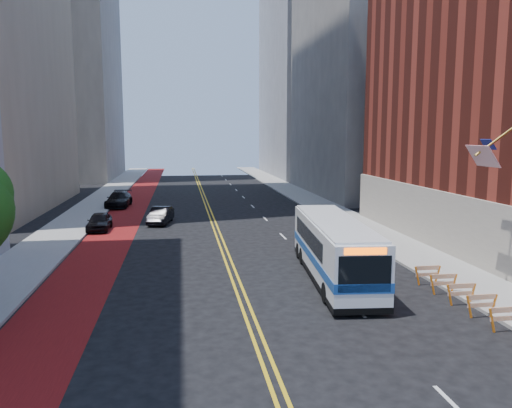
{
  "coord_description": "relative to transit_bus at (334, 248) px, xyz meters",
  "views": [
    {
      "loc": [
        -2.75,
        -14.24,
        7.63
      ],
      "look_at": [
        0.61,
        8.0,
        4.49
      ],
      "focal_mm": 35.0,
      "sensor_mm": 36.0,
      "label": 1
    }
  ],
  "objects": [
    {
      "name": "car_c",
      "position": [
        -14.47,
        29.06,
        -0.87
      ],
      "size": [
        2.59,
        5.66,
        1.61
      ],
      "primitive_type": "imported",
      "rotation": [
        0.0,
        0.0,
        -0.06
      ],
      "color": "black",
      "rests_on": "ground"
    },
    {
      "name": "lane_dashes",
      "position": [
        -0.37,
        27.34,
        -1.67
      ],
      "size": [
        0.14,
        98.2,
        0.01
      ],
      "color": "silver",
      "rests_on": "ground"
    },
    {
      "name": "center_line_outer",
      "position": [
        -4.99,
        19.34,
        -1.67
      ],
      "size": [
        0.14,
        140.0,
        0.01
      ],
      "primitive_type": "cube",
      "color": "gold",
      "rests_on": "ground"
    },
    {
      "name": "ground",
      "position": [
        -5.17,
        -10.66,
        -1.67
      ],
      "size": [
        160.0,
        160.0,
        0.0
      ],
      "primitive_type": "plane",
      "color": "black",
      "rests_on": "ground"
    },
    {
      "name": "midrise_right_far",
      "position": [
        18.83,
        67.34,
        25.83
      ],
      "size": [
        20.0,
        28.0,
        55.0
      ],
      "primitive_type": "cube",
      "color": "gray",
      "rests_on": "ground"
    },
    {
      "name": "sidewalk_left",
      "position": [
        -17.17,
        19.34,
        -1.6
      ],
      "size": [
        4.0,
        140.0,
        0.15
      ],
      "primitive_type": "cube",
      "color": "gray",
      "rests_on": "ground"
    },
    {
      "name": "bus_lane_paint",
      "position": [
        -13.27,
        19.34,
        -1.67
      ],
      "size": [
        3.6,
        140.0,
        0.01
      ],
      "primitive_type": "cube",
      "color": "#620E0E",
      "rests_on": "ground"
    },
    {
      "name": "construction_barriers",
      "position": [
        4.43,
        -7.23,
        -1.0
      ],
      "size": [
        1.42,
        10.91,
        1.0
      ],
      "color": "orange",
      "rests_on": "ground"
    },
    {
      "name": "car_a",
      "position": [
        -14.47,
        15.95,
        -0.96
      ],
      "size": [
        1.71,
        4.18,
        1.42
      ],
      "primitive_type": "imported",
      "rotation": [
        0.0,
        0.0,
        -0.01
      ],
      "color": "black",
      "rests_on": "ground"
    },
    {
      "name": "sidewalk_right",
      "position": [
        6.83,
        19.34,
        -1.6
      ],
      "size": [
        4.0,
        140.0,
        0.15
      ],
      "primitive_type": "cube",
      "color": "gray",
      "rests_on": "ground"
    },
    {
      "name": "center_line_inner",
      "position": [
        -5.35,
        19.34,
        -1.67
      ],
      "size": [
        0.14,
        140.0,
        0.01
      ],
      "primitive_type": "cube",
      "color": "gold",
      "rests_on": "ground"
    },
    {
      "name": "midrise_right_near",
      "position": [
        17.83,
        37.34,
        18.33
      ],
      "size": [
        18.0,
        26.0,
        40.0
      ],
      "primitive_type": "cube",
      "color": "slate",
      "rests_on": "ground"
    },
    {
      "name": "car_b",
      "position": [
        -9.72,
        18.27,
        -0.96
      ],
      "size": [
        2.31,
        4.55,
        1.43
      ],
      "primitive_type": "imported",
      "rotation": [
        0.0,
        0.0,
        -0.19
      ],
      "color": "black",
      "rests_on": "ground"
    },
    {
      "name": "transit_bus",
      "position": [
        0.0,
        0.0,
        0.0
      ],
      "size": [
        3.59,
        11.85,
        3.21
      ],
      "rotation": [
        0.0,
        0.0,
        -0.09
      ],
      "color": "silver",
      "rests_on": "ground"
    }
  ]
}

